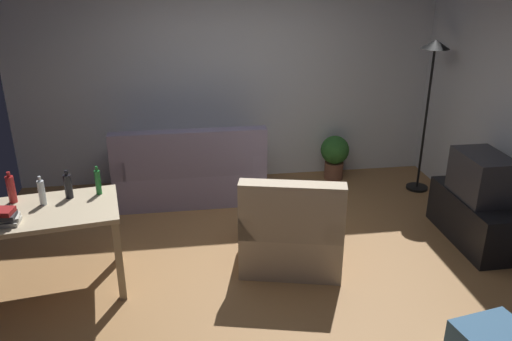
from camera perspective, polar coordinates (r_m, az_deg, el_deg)
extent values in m
cube|color=#9E7042|center=(4.88, -0.32, -10.59)|extent=(5.20, 4.40, 0.02)
cube|color=silver|center=(6.41, -3.12, 10.70)|extent=(5.20, 0.10, 2.70)
cube|color=gray|center=(6.21, -7.23, -1.00)|extent=(1.71, 0.84, 0.40)
cube|color=slate|center=(5.72, -7.36, 1.89)|extent=(1.71, 0.16, 0.52)
cube|color=gray|center=(6.15, -0.14, 2.05)|extent=(0.16, 0.84, 0.22)
cube|color=gray|center=(6.14, -14.62, 1.26)|extent=(0.16, 0.84, 0.22)
cube|color=black|center=(5.61, 22.89, -4.90)|extent=(0.44, 1.10, 0.48)
cube|color=#2D2D33|center=(5.43, 23.61, -0.57)|extent=(0.40, 0.60, 0.44)
cube|color=black|center=(5.54, 25.42, -0.45)|extent=(0.01, 0.52, 0.36)
cylinder|color=black|center=(6.71, 17.30, -1.79)|extent=(0.26, 0.26, 0.03)
cylinder|color=black|center=(6.42, 18.17, 5.20)|extent=(0.03, 0.03, 1.68)
cone|color=black|center=(6.23, 19.17, 13.02)|extent=(0.32, 0.32, 0.10)
cube|color=#C6B28E|center=(4.55, -22.56, -4.25)|extent=(1.29, 0.87, 0.04)
cube|color=tan|center=(4.42, -14.83, -9.65)|extent=(0.07, 0.07, 0.72)
cube|color=tan|center=(4.96, -15.21, -5.95)|extent=(0.07, 0.07, 0.72)
cylinder|color=brown|center=(6.74, 8.55, 0.03)|extent=(0.24, 0.24, 0.22)
sphere|color=#2D6B28|center=(6.64, 8.69, 2.26)|extent=(0.36, 0.36, 0.36)
cube|color=beige|center=(4.91, 3.94, -7.55)|extent=(1.07, 1.03, 0.40)
cube|color=#C0AD91|center=(4.39, 3.95, -4.56)|extent=(0.91, 0.37, 0.52)
cube|color=#C8B597|center=(4.77, 8.49, -4.48)|extent=(0.36, 0.85, 0.22)
cube|color=#C8B597|center=(4.78, -0.41, -4.14)|extent=(0.36, 0.85, 0.22)
cylinder|color=#AD2323|center=(4.73, -25.36, -1.90)|extent=(0.07, 0.07, 0.23)
cylinder|color=#AD2323|center=(4.68, -25.63, -0.38)|extent=(0.03, 0.03, 0.04)
cylinder|color=silver|center=(4.59, -22.51, -2.27)|extent=(0.06, 0.06, 0.21)
cylinder|color=silver|center=(4.54, -22.75, -0.82)|extent=(0.02, 0.02, 0.04)
cylinder|color=black|center=(4.63, -19.99, -1.66)|extent=(0.07, 0.07, 0.21)
cylinder|color=black|center=(4.59, -20.19, -0.24)|extent=(0.03, 0.03, 0.04)
cylinder|color=#1E722D|center=(4.63, -17.01, -1.27)|extent=(0.05, 0.05, 0.22)
cylinder|color=#1E722D|center=(4.58, -17.19, 0.20)|extent=(0.02, 0.02, 0.04)
cube|color=beige|center=(4.42, -26.10, -5.14)|extent=(0.25, 0.15, 0.03)
cube|color=beige|center=(4.41, -26.19, -4.76)|extent=(0.27, 0.18, 0.03)
cube|color=#333338|center=(4.38, -26.08, -4.53)|extent=(0.18, 0.15, 0.03)
cube|color=maroon|center=(4.37, -26.34, -4.09)|extent=(0.21, 0.16, 0.04)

